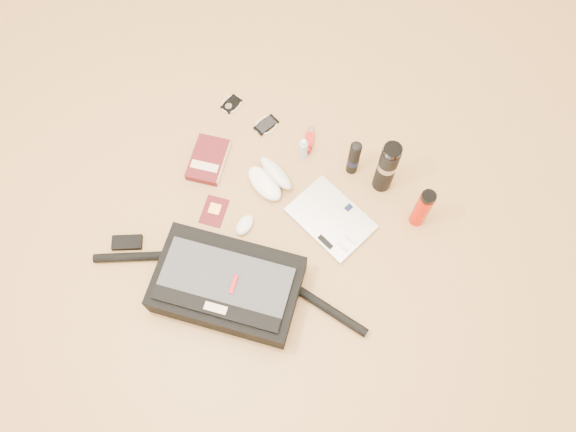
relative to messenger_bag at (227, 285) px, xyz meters
The scene contains 14 objects.
ground 0.24m from the messenger_bag, 90.67° to the left, with size 4.00×4.00×0.00m, color #AB7D47.
messenger_bag is the anchor object (origin of this frame).
laptop 0.48m from the messenger_bag, 68.86° to the left, with size 0.35×0.28×0.03m.
book 0.55m from the messenger_bag, 133.77° to the left, with size 0.19×0.24×0.04m.
passport 0.33m from the messenger_bag, 135.38° to the left, with size 0.12×0.14×0.01m.
mouse 0.26m from the messenger_bag, 111.10° to the left, with size 0.06×0.10×0.03m.
sunglasses_case 0.47m from the messenger_bag, 104.33° to the left, with size 0.22×0.20×0.10m.
ipod 0.82m from the messenger_bag, 124.54° to the left, with size 0.08×0.09×0.01m.
phone 0.72m from the messenger_bag, 112.68° to the left, with size 0.10×0.11×0.01m.
inhaler 0.71m from the messenger_bag, 97.06° to the left, with size 0.07×0.12×0.03m.
spray_bottle 0.63m from the messenger_bag, 96.40° to the left, with size 0.04×0.04×0.13m.
aerosol_can 0.70m from the messenger_bag, 79.47° to the left, with size 0.06×0.06×0.20m.
thermos_black 0.74m from the messenger_bag, 69.34° to the left, with size 0.08×0.08×0.28m.
thermos_red 0.78m from the messenger_bag, 54.37° to the left, with size 0.06×0.06×0.22m.
Camera 1 is at (0.49, -0.57, 2.03)m, focal length 35.00 mm.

